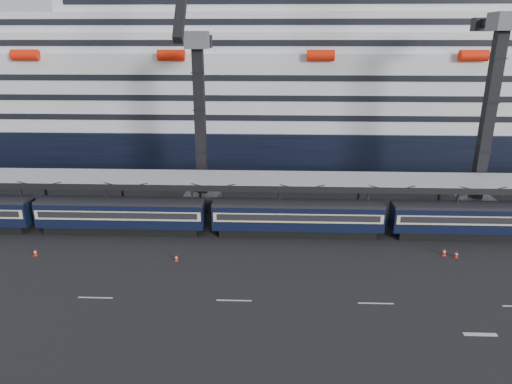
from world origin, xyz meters
TOP-DOWN VIEW (x-y plane):
  - ground at (0.00, 0.00)m, footprint 260.00×260.00m
  - lane_markings at (8.15, -5.23)m, footprint 111.00×4.27m
  - train at (-4.65, 10.00)m, footprint 133.05×3.00m
  - canopy at (0.00, 14.00)m, footprint 130.00×6.25m
  - cruise_ship at (-1.08, 45.99)m, footprint 214.09×28.84m
  - crane_dark_near at (-20.00, 18.59)m, footprint 4.50×17.75m
  - crane_dark_mid at (15.00, 17.59)m, footprint 4.50×18.24m
  - traffic_cone_b at (-35.13, 3.69)m, footprint 0.39×0.39m
  - traffic_cone_c at (-20.39, 3.08)m, footprint 0.34×0.34m
  - traffic_cone_d at (6.91, 5.31)m, footprint 0.41×0.41m
  - traffic_cone_e at (8.00, 4.89)m, footprint 0.37×0.37m

SIDE VIEW (x-z plane):
  - ground at x=0.00m, z-range 0.00..0.00m
  - lane_markings at x=8.15m, z-range 0.00..0.02m
  - traffic_cone_c at x=-20.39m, z-range 0.00..0.69m
  - traffic_cone_e at x=8.00m, z-range 0.00..0.74m
  - traffic_cone_b at x=-35.13m, z-range 0.00..0.77m
  - traffic_cone_d at x=6.91m, z-range -0.01..0.81m
  - train at x=-4.65m, z-range 0.18..4.23m
  - canopy at x=0.00m, z-range 2.49..8.01m
  - crane_dark_near at x=-20.00m, z-range -5.61..29.47m
  - cruise_ship at x=-1.08m, z-range -4.66..29.34m
  - crane_dark_mid at x=15.00m, z-range -6.46..33.18m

